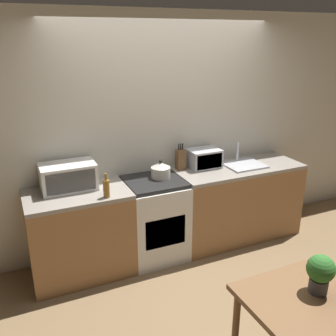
{
  "coord_description": "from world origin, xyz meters",
  "views": [
    {
      "loc": [
        -1.63,
        -2.57,
        2.34
      ],
      "look_at": [
        -0.14,
        0.74,
        1.05
      ],
      "focal_mm": 40.0,
      "sensor_mm": 36.0,
      "label": 1
    }
  ],
  "objects_px": {
    "toaster_oven": "(204,158)",
    "kettle": "(161,170)",
    "dining_table": "(311,312)",
    "stove_range": "(154,219)",
    "bottle": "(106,188)",
    "microwave": "(68,177)"
  },
  "relations": [
    {
      "from": "stove_range",
      "to": "kettle",
      "type": "height_order",
      "value": "kettle"
    },
    {
      "from": "microwave",
      "to": "toaster_oven",
      "type": "height_order",
      "value": "microwave"
    },
    {
      "from": "kettle",
      "to": "dining_table",
      "type": "height_order",
      "value": "kettle"
    },
    {
      "from": "toaster_oven",
      "to": "kettle",
      "type": "bearing_deg",
      "value": -169.57
    },
    {
      "from": "kettle",
      "to": "bottle",
      "type": "relative_size",
      "value": 0.87
    },
    {
      "from": "stove_range",
      "to": "kettle",
      "type": "xyz_separation_m",
      "value": [
        0.1,
        0.04,
        0.54
      ]
    },
    {
      "from": "kettle",
      "to": "microwave",
      "type": "bearing_deg",
      "value": 175.26
    },
    {
      "from": "bottle",
      "to": "microwave",
      "type": "bearing_deg",
      "value": 129.49
    },
    {
      "from": "kettle",
      "to": "toaster_oven",
      "type": "bearing_deg",
      "value": 10.43
    },
    {
      "from": "stove_range",
      "to": "toaster_oven",
      "type": "bearing_deg",
      "value": 12.43
    },
    {
      "from": "kettle",
      "to": "toaster_oven",
      "type": "xyz_separation_m",
      "value": [
        0.59,
        0.11,
        0.02
      ]
    },
    {
      "from": "kettle",
      "to": "microwave",
      "type": "relative_size",
      "value": 0.39
    },
    {
      "from": "stove_range",
      "to": "bottle",
      "type": "height_order",
      "value": "bottle"
    },
    {
      "from": "stove_range",
      "to": "dining_table",
      "type": "relative_size",
      "value": 1.07
    },
    {
      "from": "kettle",
      "to": "dining_table",
      "type": "distance_m",
      "value": 2.07
    },
    {
      "from": "kettle",
      "to": "bottle",
      "type": "bearing_deg",
      "value": -158.1
    },
    {
      "from": "toaster_oven",
      "to": "dining_table",
      "type": "xyz_separation_m",
      "value": [
        -0.39,
        -2.14,
        -0.37
      ]
    },
    {
      "from": "bottle",
      "to": "dining_table",
      "type": "xyz_separation_m",
      "value": [
        0.86,
        -1.76,
        -0.35
      ]
    },
    {
      "from": "bottle",
      "to": "toaster_oven",
      "type": "relative_size",
      "value": 0.66
    },
    {
      "from": "toaster_oven",
      "to": "dining_table",
      "type": "height_order",
      "value": "toaster_oven"
    },
    {
      "from": "dining_table",
      "to": "bottle",
      "type": "bearing_deg",
      "value": 116.11
    },
    {
      "from": "toaster_oven",
      "to": "dining_table",
      "type": "bearing_deg",
      "value": -100.45
    }
  ]
}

